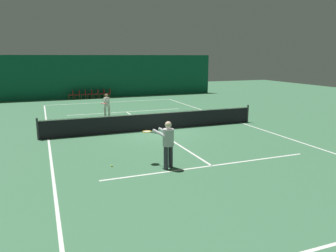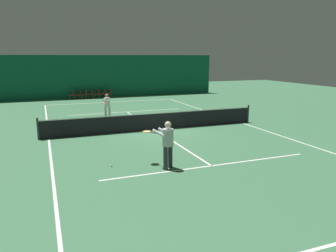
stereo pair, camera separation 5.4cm
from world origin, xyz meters
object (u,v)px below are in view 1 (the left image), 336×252
(courtside_chair_2, at_px, (84,94))
(courtside_chair_3, at_px, (90,93))
(courtside_chair_0, at_px, (72,94))
(courtside_chair_1, at_px, (78,94))
(courtside_chair_6, at_px, (109,93))
(player_far, at_px, (107,104))
(tennis_net, at_px, (155,121))
(tennis_ball, at_px, (112,166))
(courtside_chair_5, at_px, (103,93))
(courtside_chair_4, at_px, (97,93))
(player_near, at_px, (167,141))

(courtside_chair_2, xyz_separation_m, courtside_chair_3, (0.58, 0.00, 0.00))
(courtside_chair_2, bearing_deg, courtside_chair_0, -90.00)
(courtside_chair_0, bearing_deg, courtside_chair_1, 90.00)
(courtside_chair_6, bearing_deg, player_far, -11.66)
(tennis_net, bearing_deg, courtside_chair_3, 94.97)
(tennis_net, height_order, tennis_ball, tennis_net)
(tennis_net, relative_size, courtside_chair_5, 14.29)
(tennis_net, height_order, courtside_chair_2, tennis_net)
(courtside_chair_1, distance_m, courtside_chair_3, 1.15)
(courtside_chair_0, distance_m, courtside_chair_6, 3.46)
(courtside_chair_0, bearing_deg, courtside_chair_5, 90.00)
(courtside_chair_2, relative_size, courtside_chair_5, 1.00)
(tennis_net, height_order, courtside_chair_4, tennis_net)
(courtside_chair_3, distance_m, courtside_chair_5, 1.15)
(tennis_net, distance_m, courtside_chair_6, 15.06)
(courtside_chair_3, bearing_deg, tennis_ball, -6.04)
(tennis_net, distance_m, courtside_chair_1, 15.26)
(courtside_chair_2, bearing_deg, courtside_chair_3, 90.00)
(courtside_chair_1, bearing_deg, courtside_chair_4, 90.00)
(tennis_net, relative_size, courtside_chair_2, 14.29)
(courtside_chair_5, bearing_deg, courtside_chair_2, -90.00)
(courtside_chair_2, bearing_deg, courtside_chair_6, 90.00)
(player_far, relative_size, courtside_chair_1, 1.92)
(courtside_chair_1, height_order, courtside_chair_5, same)
(courtside_chair_1, xyz_separation_m, courtside_chair_4, (1.73, 0.00, 0.00))
(courtside_chair_1, height_order, courtside_chair_4, same)
(courtside_chair_0, distance_m, courtside_chair_5, 2.88)
(tennis_net, distance_m, player_far, 4.59)
(player_near, relative_size, courtside_chair_0, 2.06)
(player_near, relative_size, courtside_chair_5, 2.06)
(tennis_ball, bearing_deg, courtside_chair_6, 79.17)
(courtside_chair_1, relative_size, courtside_chair_5, 1.00)
(courtside_chair_3, height_order, courtside_chair_4, same)
(tennis_net, xyz_separation_m, courtside_chair_3, (-1.31, 15.06, -0.03))
(courtside_chair_2, distance_m, courtside_chair_6, 2.31)
(player_near, xyz_separation_m, courtside_chair_6, (2.04, 21.11, -0.52))
(tennis_net, relative_size, courtside_chair_4, 14.29)
(courtside_chair_4, distance_m, courtside_chair_5, 0.58)
(courtside_chair_1, distance_m, courtside_chair_2, 0.58)
(courtside_chair_0, height_order, courtside_chair_3, same)
(courtside_chair_2, bearing_deg, tennis_net, 7.14)
(courtside_chair_0, bearing_deg, courtside_chair_3, 90.00)
(player_near, bearing_deg, courtside_chair_4, -32.57)
(courtside_chair_2, distance_m, tennis_ball, 20.29)
(courtside_chair_1, distance_m, courtside_chair_5, 2.31)
(courtside_chair_3, bearing_deg, player_near, -0.84)
(player_far, relative_size, courtside_chair_5, 1.92)
(courtside_chair_1, xyz_separation_m, courtside_chair_3, (1.15, 0.00, 0.00))
(player_near, height_order, courtside_chair_3, player_near)
(player_far, bearing_deg, tennis_net, 44.11)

